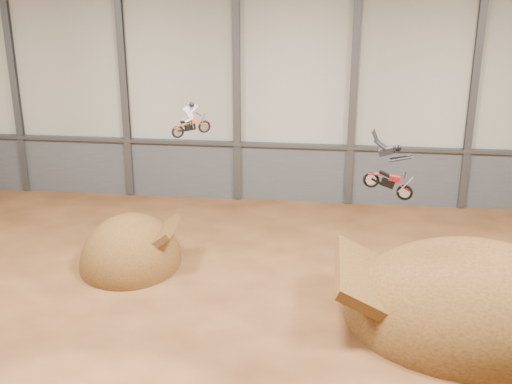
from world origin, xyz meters
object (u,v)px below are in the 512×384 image
Objects in this scene: landing_ramp at (470,318)px; fmx_rider_b at (387,166)px; takeoff_ramp at (131,263)px; fmx_rider_a at (191,118)px.

fmx_rider_b reaches higher than landing_ramp.
fmx_rider_a is (3.40, -0.44, 7.76)m from takeoff_ramp.
fmx_rider_a is at bearing -7.44° from takeoff_ramp.
landing_ramp is at bearing -12.31° from takeoff_ramp.
takeoff_ramp is at bearing 174.70° from fmx_rider_b.
fmx_rider_a is at bearing 171.35° from fmx_rider_b.
fmx_rider_a reaches higher than landing_ramp.
landing_ramp is 15.09m from fmx_rider_a.
takeoff_ramp is 2.07× the size of fmx_rider_b.
landing_ramp is at bearing -42.68° from fmx_rider_a.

